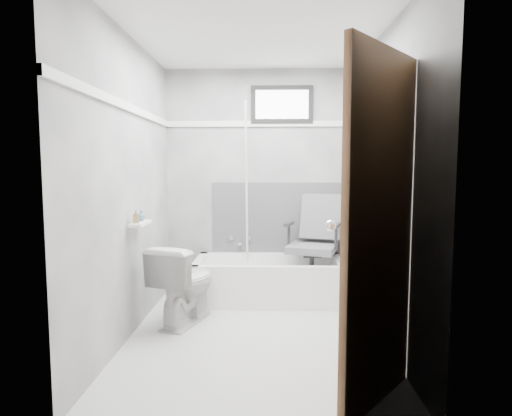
{
  "coord_description": "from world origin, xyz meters",
  "views": [
    {
      "loc": [
        0.1,
        -3.36,
        1.35
      ],
      "look_at": [
        0.0,
        0.35,
        1.0
      ],
      "focal_mm": 30.0,
      "sensor_mm": 36.0,
      "label": 1
    }
  ],
  "objects_px": {
    "office_chair": "(312,241)",
    "soap_bottle_a": "(136,217)",
    "door": "(448,240)",
    "soap_bottle_b": "(141,215)",
    "toilet": "(185,284)",
    "bathtub": "(269,279)"
  },
  "relations": [
    {
      "from": "office_chair",
      "to": "soap_bottle_a",
      "type": "distance_m",
      "value": 1.84
    },
    {
      "from": "door",
      "to": "soap_bottle_b",
      "type": "xyz_separation_m",
      "value": [
        -1.92,
        1.39,
        -0.04
      ]
    },
    {
      "from": "toilet",
      "to": "bathtub",
      "type": "bearing_deg",
      "value": -119.22
    },
    {
      "from": "office_chair",
      "to": "door",
      "type": "xyz_separation_m",
      "value": [
        0.42,
        -2.26,
        0.4
      ]
    },
    {
      "from": "bathtub",
      "to": "soap_bottle_a",
      "type": "distance_m",
      "value": 1.61
    },
    {
      "from": "office_chair",
      "to": "toilet",
      "type": "distance_m",
      "value": 1.4
    },
    {
      "from": "soap_bottle_a",
      "to": "soap_bottle_b",
      "type": "height_order",
      "value": "soap_bottle_a"
    },
    {
      "from": "office_chair",
      "to": "door",
      "type": "bearing_deg",
      "value": -62.33
    },
    {
      "from": "door",
      "to": "soap_bottle_b",
      "type": "height_order",
      "value": "door"
    },
    {
      "from": "toilet",
      "to": "soap_bottle_a",
      "type": "distance_m",
      "value": 0.76
    },
    {
      "from": "office_chair",
      "to": "toilet",
      "type": "xyz_separation_m",
      "value": [
        -1.18,
        -0.72,
        -0.26
      ]
    },
    {
      "from": "toilet",
      "to": "soap_bottle_b",
      "type": "height_order",
      "value": "soap_bottle_b"
    },
    {
      "from": "office_chair",
      "to": "soap_bottle_a",
      "type": "bearing_deg",
      "value": -128.95
    },
    {
      "from": "bathtub",
      "to": "office_chair",
      "type": "height_order",
      "value": "office_chair"
    },
    {
      "from": "bathtub",
      "to": "soap_bottle_a",
      "type": "bearing_deg",
      "value": -137.66
    },
    {
      "from": "soap_bottle_a",
      "to": "door",
      "type": "bearing_deg",
      "value": -33.08
    },
    {
      "from": "toilet",
      "to": "door",
      "type": "relative_size",
      "value": 0.35
    },
    {
      "from": "door",
      "to": "soap_bottle_b",
      "type": "bearing_deg",
      "value": 144.08
    },
    {
      "from": "bathtub",
      "to": "door",
      "type": "distance_m",
      "value": 2.5
    },
    {
      "from": "office_chair",
      "to": "soap_bottle_b",
      "type": "distance_m",
      "value": 1.77
    },
    {
      "from": "soap_bottle_a",
      "to": "soap_bottle_b",
      "type": "distance_m",
      "value": 0.14
    },
    {
      "from": "soap_bottle_a",
      "to": "soap_bottle_b",
      "type": "relative_size",
      "value": 1.28
    }
  ]
}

